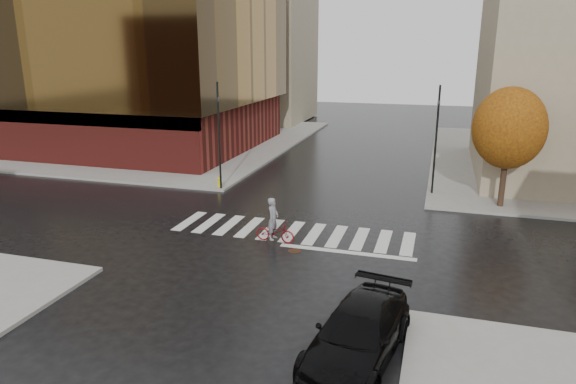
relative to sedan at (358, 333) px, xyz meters
name	(u,v)px	position (x,y,z in m)	size (l,w,h in m)	color
ground	(289,235)	(-4.72, 8.98, -0.77)	(120.00, 120.00, 0.00)	black
sidewalk_nw	(143,139)	(-25.72, 29.98, -0.70)	(30.00, 30.00, 0.15)	gray
crosswalk	(292,232)	(-4.72, 9.48, -0.77)	(12.00, 3.00, 0.01)	silver
office_glass	(107,51)	(-26.72, 26.96, 7.51)	(27.00, 19.00, 16.00)	maroon
building_nw_far	(248,33)	(-20.72, 45.98, 9.38)	(14.00, 12.00, 20.00)	gray
tree_ne_a	(509,128)	(5.28, 16.38, 3.69)	(3.80, 3.80, 6.50)	black
sedan	(358,333)	(0.00, 0.00, 0.00)	(2.16, 5.32, 1.54)	black
cyclist	(274,227)	(-5.12, 7.98, -0.06)	(1.87, 0.74, 2.09)	maroon
traffic_light_nw	(219,130)	(-11.02, 15.28, 3.00)	(0.19, 0.16, 6.50)	black
traffic_light_ne	(436,134)	(1.58, 17.98, 2.93)	(0.18, 0.20, 6.39)	black
fire_hydrant	(219,182)	(-11.22, 15.48, -0.26)	(0.23, 0.23, 0.66)	yellow
manhole	(294,251)	(-3.93, 7.15, -0.77)	(0.58, 0.58, 0.01)	#422717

